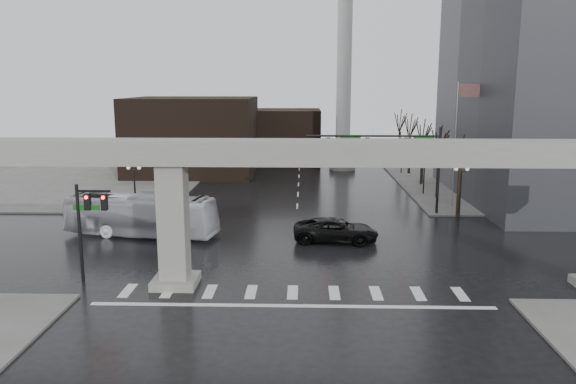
% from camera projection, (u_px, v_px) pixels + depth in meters
% --- Properties ---
extents(ground, '(160.00, 160.00, 0.00)m').
position_uv_depth(ground, '(293.00, 286.00, 33.32)').
color(ground, black).
rests_on(ground, ground).
extents(sidewalk_ne, '(28.00, 36.00, 0.15)m').
position_uv_depth(sidewalk_ne, '(513.00, 182.00, 67.91)').
color(sidewalk_ne, slate).
rests_on(sidewalk_ne, ground).
extents(sidewalk_nw, '(28.00, 36.00, 0.15)m').
position_uv_depth(sidewalk_nw, '(89.00, 180.00, 69.34)').
color(sidewalk_nw, slate).
rests_on(sidewalk_nw, ground).
extents(elevated_guideway, '(48.00, 2.60, 8.70)m').
position_uv_depth(elevated_guideway, '(315.00, 172.00, 31.97)').
color(elevated_guideway, gray).
rests_on(elevated_guideway, ground).
extents(building_far_left, '(16.00, 14.00, 10.00)m').
position_uv_depth(building_far_left, '(193.00, 136.00, 73.96)').
color(building_far_left, black).
rests_on(building_far_left, ground).
extents(building_far_mid, '(10.00, 10.00, 8.00)m').
position_uv_depth(building_far_mid, '(286.00, 137.00, 83.63)').
color(building_far_mid, black).
rests_on(building_far_mid, ground).
extents(smokestack, '(3.60, 3.60, 30.00)m').
position_uv_depth(smokestack, '(344.00, 72.00, 75.73)').
color(smokestack, silver).
rests_on(smokestack, ground).
extents(signal_mast_arm, '(12.12, 0.43, 8.00)m').
position_uv_depth(signal_mast_arm, '(397.00, 151.00, 50.40)').
color(signal_mast_arm, black).
rests_on(signal_mast_arm, ground).
extents(signal_left_pole, '(2.30, 0.30, 6.00)m').
position_uv_depth(signal_left_pole, '(88.00, 216.00, 33.37)').
color(signal_left_pole, black).
rests_on(signal_left_pole, ground).
extents(flagpole_assembly, '(2.06, 0.12, 12.00)m').
position_uv_depth(flagpole_assembly, '(459.00, 130.00, 53.05)').
color(flagpole_assembly, silver).
rests_on(flagpole_assembly, ground).
extents(lamp_right_0, '(1.22, 0.32, 5.11)m').
position_uv_depth(lamp_right_0, '(461.00, 187.00, 46.02)').
color(lamp_right_0, black).
rests_on(lamp_right_0, ground).
extents(lamp_right_1, '(1.22, 0.32, 5.11)m').
position_uv_depth(lamp_right_1, '(425.00, 163.00, 59.76)').
color(lamp_right_1, black).
rests_on(lamp_right_1, ground).
extents(lamp_right_2, '(1.22, 0.32, 5.11)m').
position_uv_depth(lamp_right_2, '(402.00, 148.00, 73.49)').
color(lamp_right_2, black).
rests_on(lamp_right_2, ground).
extents(lamp_left_0, '(1.22, 0.32, 5.11)m').
position_uv_depth(lamp_left_0, '(135.00, 185.00, 46.76)').
color(lamp_left_0, black).
rests_on(lamp_left_0, ground).
extents(lamp_left_1, '(1.22, 0.32, 5.11)m').
position_uv_depth(lamp_left_1, '(173.00, 162.00, 60.50)').
color(lamp_left_1, black).
rests_on(lamp_left_1, ground).
extents(lamp_left_2, '(1.22, 0.32, 5.11)m').
position_uv_depth(lamp_left_2, '(197.00, 147.00, 74.24)').
color(lamp_left_2, black).
rests_on(lamp_left_2, ground).
extents(tree_right_0, '(1.09, 1.58, 7.50)m').
position_uv_depth(tree_right_0, '(459.00, 186.00, 50.07)').
color(tree_right_0, black).
rests_on(tree_right_0, ground).
extents(tree_right_1, '(1.09, 1.61, 7.67)m').
position_uv_depth(tree_right_1, '(438.00, 172.00, 57.90)').
color(tree_right_1, black).
rests_on(tree_right_1, ground).
extents(tree_right_2, '(1.10, 1.63, 7.85)m').
position_uv_depth(tree_right_2, '(422.00, 161.00, 65.74)').
color(tree_right_2, black).
rests_on(tree_right_2, ground).
extents(tree_right_3, '(1.11, 1.66, 8.02)m').
position_uv_depth(tree_right_3, '(410.00, 152.00, 73.58)').
color(tree_right_3, black).
rests_on(tree_right_3, ground).
extents(tree_right_4, '(1.12, 1.69, 8.19)m').
position_uv_depth(tree_right_4, '(400.00, 145.00, 81.41)').
color(tree_right_4, black).
rests_on(tree_right_4, ground).
extents(pickup_truck, '(6.59, 3.43, 1.77)m').
position_uv_depth(pickup_truck, '(336.00, 230.00, 42.53)').
color(pickup_truck, black).
rests_on(pickup_truck, ground).
extents(city_bus, '(12.39, 5.05, 3.36)m').
position_uv_depth(city_bus, '(141.00, 215.00, 44.01)').
color(city_bus, silver).
rests_on(city_bus, ground).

